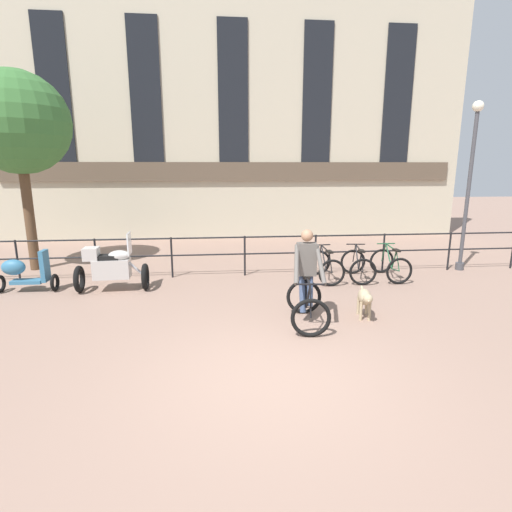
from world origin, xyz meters
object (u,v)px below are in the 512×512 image
street_lamp (470,179)px  parked_motorcycle (111,267)px  parked_bicycle_mid_left (358,266)px  parked_scooter (24,272)px  cyclist_with_bike (307,282)px  parked_bicycle_mid_right (390,265)px  parked_bicycle_near_lamp (325,266)px  dog (365,298)px

street_lamp → parked_motorcycle: bearing=-173.6°
parked_bicycle_mid_left → parked_scooter: bearing=7.9°
cyclist_with_bike → parked_bicycle_mid_right: 3.85m
cyclist_with_bike → parked_bicycle_near_lamp: 2.87m
dog → parked_scooter: size_ratio=0.68×
parked_motorcycle → parked_scooter: bearing=83.5°
parked_bicycle_near_lamp → street_lamp: 4.59m
parked_bicycle_mid_left → street_lamp: bearing=-162.1°
parked_bicycle_mid_left → parked_scooter: parked_scooter is taller
parked_scooter → street_lamp: (11.06, 0.87, 2.03)m
parked_motorcycle → parked_bicycle_mid_right: parked_motorcycle is taller
parked_bicycle_mid_left → street_lamp: street_lamp is taller
cyclist_with_bike → parked_bicycle_mid_right: (2.77, 2.63, -0.41)m
parked_bicycle_mid_right → parked_bicycle_mid_left: bearing=0.1°
parked_bicycle_near_lamp → cyclist_with_bike: bearing=64.6°
parked_motorcycle → street_lamp: 9.36m
cyclist_with_bike → parked_bicycle_near_lamp: bearing=74.2°
parked_motorcycle → parked_bicycle_mid_right: bearing=-89.2°
parked_motorcycle → parked_bicycle_near_lamp: 5.11m
cyclist_with_bike → parked_scooter: bearing=164.4°
parked_bicycle_near_lamp → parked_bicycle_mid_right: bearing=176.8°
dog → parked_bicycle_mid_right: bearing=69.1°
cyclist_with_bike → street_lamp: 6.29m
parked_scooter → street_lamp: bearing=-84.5°
parked_motorcycle → parked_bicycle_near_lamp: bearing=-88.2°
parked_bicycle_mid_left → parked_bicycle_mid_right: same height
dog → street_lamp: size_ratio=0.20×
parked_bicycle_mid_right → street_lamp: street_lamp is taller
parked_bicycle_mid_right → parked_bicycle_near_lamp: bearing=0.1°
parked_motorcycle → parked_bicycle_mid_left: bearing=-88.8°
parked_scooter → dog: bearing=-107.4°
cyclist_with_bike → parked_scooter: size_ratio=1.32×
parked_motorcycle → parked_bicycle_near_lamp: size_ratio=1.40×
dog → parked_motorcycle: 5.61m
dog → parked_bicycle_near_lamp: 2.59m
cyclist_with_bike → parked_bicycle_near_lamp: size_ratio=1.48×
cyclist_with_bike → parked_scooter: 6.45m
parked_motorcycle → street_lamp: size_ratio=0.36×
parked_bicycle_near_lamp → street_lamp: street_lamp is taller
parked_bicycle_mid_left → parked_bicycle_mid_right: (0.85, -0.00, 0.00)m
parked_scooter → parked_bicycle_near_lamp: bearing=-87.2°
dog → parked_bicycle_near_lamp: (-0.06, 2.58, -0.04)m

